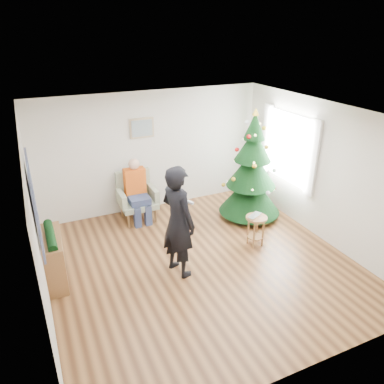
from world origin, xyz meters
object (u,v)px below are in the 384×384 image
stool (256,231)px  standing_man (178,222)px  christmas_tree (252,170)px  console (54,258)px  armchair (137,202)px

stool → standing_man: standing_man is taller
stool → standing_man: (-1.63, -0.17, 0.64)m
christmas_tree → console: christmas_tree is taller
standing_man → christmas_tree: bearing=-79.0°
standing_man → console: 2.06m
christmas_tree → armchair: christmas_tree is taller
stool → console: size_ratio=0.59×
console → standing_man: bearing=-15.1°
christmas_tree → standing_man: christmas_tree is taller
christmas_tree → console: (-4.05, -0.60, -0.66)m
armchair → stool: bearing=-48.4°
christmas_tree → console: bearing=-171.6°
armchair → standing_man: 2.19m
standing_man → console: size_ratio=1.89×
stool → armchair: armchair is taller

